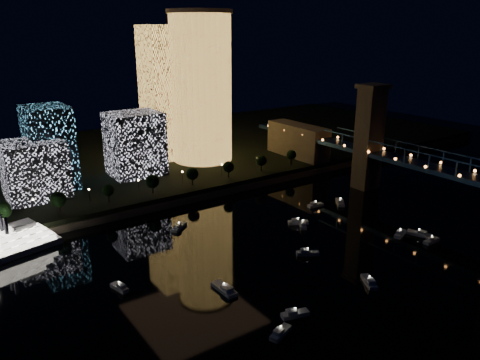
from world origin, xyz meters
name	(u,v)px	position (x,y,z in m)	size (l,w,h in m)	color
ground	(350,263)	(0.00, 0.00, 0.00)	(520.00, 520.00, 0.00)	black
far_bank	(148,155)	(0.00, 160.00, 2.50)	(420.00, 160.00, 5.00)	black
seawall	(218,192)	(0.00, 82.00, 1.50)	(420.00, 6.00, 3.00)	#6B5E4C
tower_cylindrical	(201,88)	(17.10, 124.54, 44.43)	(34.00, 34.00, 78.61)	#F0AF4D
tower_rectangular	(166,93)	(4.02, 140.70, 40.63)	(22.39, 22.39, 71.26)	#F0AF4D
midrise_blocks	(39,157)	(-68.54, 120.35, 20.44)	(117.63, 35.88, 36.94)	white
truss_bridge	(457,179)	(65.00, 3.72, 16.25)	(13.00, 266.00, 50.00)	navy
motorboats	(310,246)	(-3.38, 15.43, 0.81)	(113.04, 79.92, 2.78)	silver
esplanade_trees	(138,184)	(-36.83, 88.00, 10.46)	(165.28, 6.65, 8.83)	black
street_lamps	(139,183)	(-34.00, 94.00, 9.02)	(132.70, 0.70, 5.65)	black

